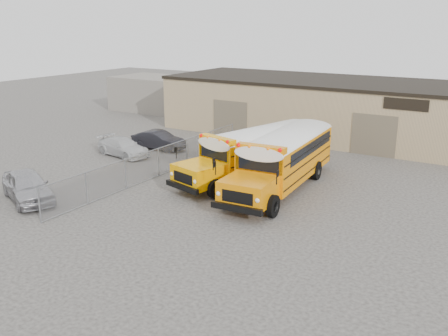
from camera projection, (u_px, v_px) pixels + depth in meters
The scene contains 10 objects.
ground at pixel (213, 209), 25.90m from camera, with size 120.00×120.00×0.00m, color #373633.
warehouse at pixel (343, 108), 41.54m from camera, with size 30.20×10.20×4.67m.
chainlink_fence at pixel (159, 162), 31.12m from camera, with size 0.07×18.07×1.81m.
distant_building_left at pixel (154, 93), 54.43m from camera, with size 8.00×6.00×3.60m, color gray.
school_bus_left at pixel (317, 134), 34.91m from camera, with size 5.15×10.90×3.10m.
school_bus_right at pixel (319, 133), 34.53m from camera, with size 3.54×11.36×3.28m.
tarp_bundle at pixel (249, 198), 25.41m from camera, with size 1.11×1.05×1.36m.
car_silver at pixel (27, 186), 26.85m from camera, with size 1.94×4.81×1.64m, color #B3B2B7.
car_white at pixel (123, 147), 35.91m from camera, with size 1.81×4.46×1.29m, color beige.
car_dark at pixel (159, 140), 37.70m from camera, with size 1.48×4.25×1.40m, color black.
Camera 1 is at (13.23, -20.32, 9.36)m, focal length 40.00 mm.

